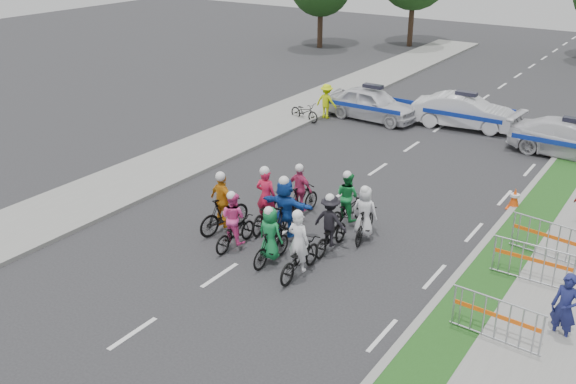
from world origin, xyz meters
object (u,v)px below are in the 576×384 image
Objects in this scene: police_car_1 at (464,112)px; cone_0 at (514,199)px; police_car_2 at (572,139)px; marshal_hiviz at (326,101)px; rider_4 at (331,228)px; barrier_1 at (532,265)px; rider_3 at (224,209)px; rider_8 at (347,204)px; parked_bike at (305,112)px; rider_5 at (285,213)px; rider_1 at (271,241)px; spectator_0 at (565,308)px; police_car_0 at (372,104)px; rider_0 at (299,254)px; barrier_2 at (547,241)px; rider_7 at (365,218)px; rider_2 at (234,226)px; barrier_0 at (496,322)px; rider_9 at (301,196)px; rider_6 at (267,207)px.

police_car_1 is 6.20× the size of cone_0.
marshal_hiviz is (-10.35, -0.80, 0.10)m from police_car_2.
barrier_1 is (5.04, 1.20, -0.11)m from rider_4.
rider_3 is 3.65m from rider_8.
cone_0 is 11.36m from parked_bike.
rider_1 is at bearing 103.30° from rider_5.
cone_0 is at bearing -123.53° from rider_8.
spectator_0 is 0.81× the size of barrier_1.
police_car_0 is at bearing -78.88° from rider_5.
cone_0 is at bearing -124.08° from police_car_0.
marshal_hiviz is (-3.40, 11.51, 0.05)m from rider_3.
police_car_1 is at bearing 116.83° from barrier_1.
rider_0 is 14.15m from police_car_0.
barrier_2 is (1.23, -8.86, -0.12)m from police_car_2.
police_car_1 is at bearing 79.20° from police_car_2.
rider_3 is 14.14m from police_car_2.
marshal_hiviz is at bearing 140.37° from barrier_1.
rider_3 is 8.88m from barrier_2.
police_car_2 is 2.94× the size of parked_bike.
rider_1 is 7.17m from spectator_0.
spectator_0 is 17.02m from parked_bike.
parked_bike is at bearing 157.81° from cone_0.
rider_7 is (1.85, 1.24, -0.16)m from rider_5.
marshal_hiviz is 2.23× the size of cone_0.
rider_2 is at bearing 27.55° from rider_4.
police_car_0 is at bearing -55.65° from rider_8.
rider_0 is 0.97m from rider_1.
police_car_0 is (-4.72, 11.74, 0.05)m from rider_4.
rider_3 is 0.95× the size of barrier_0.
rider_3 is 1.86m from rider_5.
police_car_0 reaches higher than barrier_1.
rider_1 is at bearing 164.38° from police_car_2.
barrier_0 is 1.25× the size of parked_bike.
rider_9 reaches higher than parked_bike.
police_car_1 is at bearing -89.00° from rider_9.
cone_0 is at bearing -133.07° from rider_7.
police_car_0 is 2.12× the size of barrier_0.
police_car_2 is 11.07m from parked_bike.
police_car_0 is at bearing -41.16° from parked_bike.
rider_4 is 6.54m from cone_0.
rider_6 reaches higher than barrier_2.
police_car_0 is at bearing 93.38° from police_car_2.
barrier_2 is (5.90, -10.13, -0.15)m from police_car_1.
rider_9 reaches higher than barrier_1.
marshal_hiviz reaches higher than police_car_1.
rider_7 reaches higher than marshal_hiviz.
rider_9 is 2.46× the size of cone_0.
barrier_2 is (0.00, 4.41, 0.00)m from barrier_0.
cone_0 is (9.94, -5.21, -0.44)m from marshal_hiviz.
rider_3 is (-0.84, 0.57, 0.09)m from rider_2.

